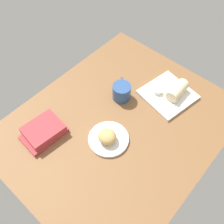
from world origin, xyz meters
TOP-DOWN VIEW (x-y plane):
  - dining_table at (0.00, 0.00)cm, footprint 110.00×90.00cm
  - round_plate at (9.75, 2.57)cm, footprint 19.19×19.19cm
  - scone_pastry at (10.82, 2.74)cm, footprint 8.35×9.00cm
  - square_plate at (-31.08, 8.08)cm, footprint 28.06×28.06cm
  - sauce_cup at (-27.94, 3.65)cm, footprint 4.48×4.48cm
  - breakfast_wrap at (-33.59, 11.63)cm, footprint 12.95×6.87cm
  - book_stack at (27.93, -22.29)cm, footprint 20.85×15.92cm
  - coffee_mug at (-14.14, -9.87)cm, footprint 12.34×11.25cm

SIDE VIEW (x-z plane):
  - dining_table at x=0.00cm, z-range 0.00..4.00cm
  - round_plate at x=9.75cm, z-range 4.00..5.40cm
  - square_plate at x=-31.08cm, z-range 4.00..5.60cm
  - book_stack at x=27.93cm, z-range 3.93..9.57cm
  - sauce_cup at x=-27.94cm, z-range 5.69..8.26cm
  - scone_pastry at x=10.82cm, z-range 5.40..11.47cm
  - coffee_mug at x=-14.14cm, z-range 4.11..12.83cm
  - breakfast_wrap at x=-33.59cm, z-range 5.60..12.02cm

